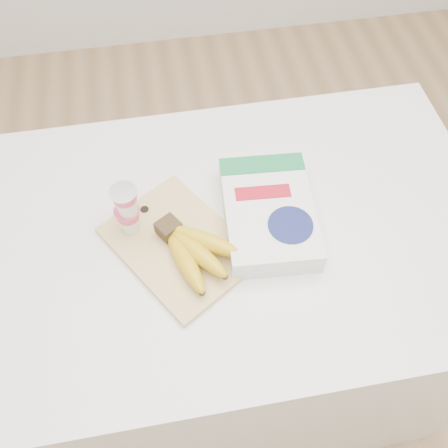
% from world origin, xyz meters
% --- Properties ---
extents(room, '(4.00, 4.00, 4.00)m').
position_xyz_m(room, '(0.00, 0.00, 1.35)').
color(room, tan).
rests_on(room, ground).
extents(table, '(1.21, 0.81, 0.91)m').
position_xyz_m(table, '(0.00, 0.00, 0.45)').
color(table, silver).
rests_on(table, ground).
extents(cutting_board, '(0.37, 0.40, 0.02)m').
position_xyz_m(cutting_board, '(-0.15, -0.03, 0.91)').
color(cutting_board, '#D2B973').
rests_on(cutting_board, table).
extents(bananas, '(0.19, 0.21, 0.07)m').
position_xyz_m(bananas, '(-0.12, -0.07, 0.95)').
color(bananas, '#382816').
rests_on(bananas, cutting_board).
extents(yogurt_stack, '(0.06, 0.06, 0.14)m').
position_xyz_m(yogurt_stack, '(-0.25, 0.03, 1.00)').
color(yogurt_stack, white).
rests_on(yogurt_stack, cutting_board).
extents(cereal_box, '(0.22, 0.31, 0.07)m').
position_xyz_m(cereal_box, '(0.06, 0.01, 0.94)').
color(cereal_box, white).
rests_on(cereal_box, table).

